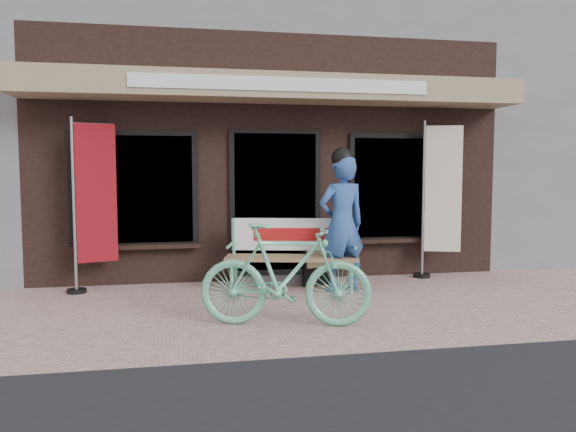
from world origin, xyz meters
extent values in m
plane|color=#C59D96|center=(0.00, 0.00, 0.00)|extent=(70.00, 70.00, 0.00)
cube|color=black|center=(0.00, 5.00, 1.80)|extent=(7.00, 6.00, 3.60)
cube|color=slate|center=(0.00, 5.00, 4.80)|extent=(7.00, 6.00, 2.40)
cube|color=#9A8768|center=(0.00, 1.65, 2.75)|extent=(7.00, 0.80, 0.35)
cube|color=white|center=(0.00, 1.24, 2.75)|extent=(4.00, 0.02, 0.18)
cube|color=black|center=(0.00, 1.98, 1.10)|extent=(1.20, 0.06, 2.10)
cube|color=black|center=(0.00, 1.97, 1.10)|extent=(1.35, 0.04, 2.20)
cube|color=black|center=(-2.00, 1.98, 1.35)|extent=(1.60, 0.06, 1.50)
cube|color=black|center=(2.00, 1.98, 1.35)|extent=(1.60, 0.06, 1.50)
cube|color=black|center=(-2.00, 1.97, 1.35)|extent=(1.75, 0.04, 1.65)
cube|color=black|center=(2.00, 1.97, 1.35)|extent=(1.75, 0.04, 1.65)
cube|color=black|center=(-2.00, 1.92, 0.55)|extent=(1.80, 0.18, 0.06)
cube|color=black|center=(2.00, 1.92, 0.55)|extent=(1.80, 0.18, 0.06)
cube|color=#59595B|center=(0.00, 1.75, 0.07)|extent=(1.30, 0.45, 0.15)
cylinder|color=#64C49A|center=(-0.72, 1.17, 0.21)|extent=(0.05, 0.05, 0.41)
cylinder|color=#64C49A|center=(-0.63, 1.55, 0.21)|extent=(0.05, 0.05, 0.41)
cylinder|color=#64C49A|center=(0.82, 0.82, 0.21)|extent=(0.05, 0.05, 0.41)
cylinder|color=#64C49A|center=(0.90, 1.21, 0.21)|extent=(0.05, 0.05, 0.41)
cube|color=#8F714E|center=(0.09, 1.19, 0.44)|extent=(1.83, 0.82, 0.05)
cylinder|color=#64C49A|center=(-0.65, 1.56, 0.69)|extent=(0.05, 0.05, 0.54)
cylinder|color=#64C49A|center=(0.92, 1.20, 0.69)|extent=(0.05, 0.05, 0.54)
cube|color=white|center=(0.14, 1.40, 0.74)|extent=(1.64, 0.41, 0.44)
cube|color=#B21414|center=(0.13, 1.38, 0.74)|extent=(1.04, 0.25, 0.18)
cylinder|color=#64C49A|center=(-0.72, 1.37, 0.61)|extent=(0.13, 0.43, 0.04)
cylinder|color=#64C49A|center=(0.91, 1.00, 0.61)|extent=(0.13, 0.43, 0.04)
imported|color=#2C5297|center=(0.74, 1.04, 0.90)|extent=(0.73, 0.56, 1.81)
sphere|color=black|center=(0.74, 1.04, 1.77)|extent=(0.34, 0.34, 0.29)
imported|color=#64C49A|center=(-0.31, -0.49, 0.54)|extent=(1.86, 0.95, 1.07)
cylinder|color=gray|center=(-2.74, 1.57, 1.15)|extent=(0.05, 0.05, 2.31)
cylinder|color=gray|center=(-2.49, 1.64, 2.22)|extent=(0.51, 0.18, 0.03)
cube|color=maroon|center=(-2.47, 1.65, 1.31)|extent=(0.51, 0.18, 1.84)
cylinder|color=black|center=(-2.74, 1.57, 0.03)|extent=(0.31, 0.31, 0.05)
cylinder|color=gray|center=(2.21, 1.74, 1.18)|extent=(0.05, 0.05, 2.35)
cylinder|color=gray|center=(2.46, 1.65, 2.27)|extent=(0.52, 0.19, 0.03)
cube|color=#EFE2C3|center=(2.48, 1.64, 1.34)|extent=(0.52, 0.20, 1.87)
cylinder|color=black|center=(2.21, 1.74, 0.03)|extent=(0.32, 0.32, 0.05)
cube|color=black|center=(0.50, 1.46, 0.42)|extent=(0.43, 0.19, 0.85)
cube|color=beige|center=(0.51, 1.41, 0.52)|extent=(0.35, 0.12, 0.52)
camera|label=1|loc=(-1.35, -6.13, 1.62)|focal=35.00mm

